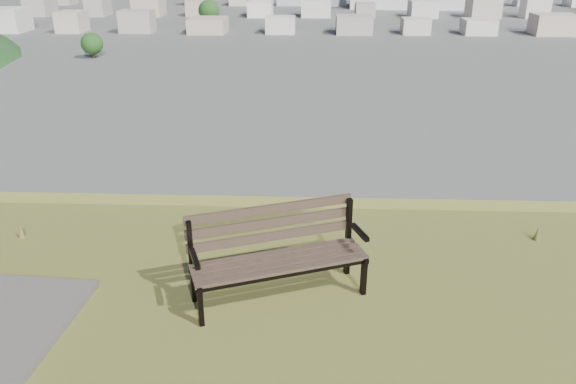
{
  "coord_description": "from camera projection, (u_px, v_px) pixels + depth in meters",
  "views": [
    {
      "loc": [
        -0.38,
        -2.95,
        28.29
      ],
      "look_at": [
        -0.66,
        3.85,
        25.3
      ],
      "focal_mm": 35.0,
      "sensor_mm": 36.0,
      "label": 1
    }
  ],
  "objects": [
    {
      "name": "park_bench",
      "position": [
        277.0,
        249.0,
        5.6
      ],
      "size": [
        1.83,
        1.14,
        0.91
      ],
      "rotation": [
        0.0,
        0.0,
        0.36
      ],
      "color": "#463528",
      "rests_on": "hilltop_mesa"
    }
  ]
}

